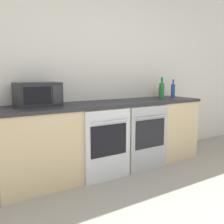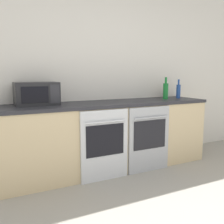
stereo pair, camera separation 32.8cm
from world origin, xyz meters
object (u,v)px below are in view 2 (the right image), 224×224
microwave (37,94)px  bottle_green (166,91)px  bottle_amber (166,92)px  oven_left (105,145)px  bottle_blue (178,91)px  oven_right (149,139)px

microwave → bottle_green: bottle_green is taller
bottle_amber → oven_left: bearing=-158.6°
bottle_green → bottle_amber: (0.14, 0.17, -0.04)m
bottle_green → bottle_blue: bottle_green is taller
bottle_amber → bottle_blue: size_ratio=0.76×
microwave → bottle_blue: size_ratio=1.73×
bottle_green → bottle_blue: size_ratio=1.12×
microwave → bottle_amber: bearing=1.7°
oven_right → bottle_blue: bearing=25.0°
oven_left → bottle_green: size_ratio=2.66×
oven_left → microwave: (-0.68, 0.44, 0.60)m
oven_right → oven_left: bearing=180.0°
oven_left → bottle_blue: bearing=14.4°
microwave → oven_left: bearing=-32.8°
oven_right → bottle_blue: bottle_blue is taller
oven_left → bottle_blue: bottle_blue is taller
microwave → bottle_amber: (1.95, 0.06, -0.05)m
oven_left → oven_right: (0.63, 0.00, 0.00)m
microwave → bottle_amber: microwave is taller
bottle_amber → bottle_green: bearing=-129.6°
oven_right → bottle_amber: bearing=37.7°
bottle_blue → bottle_amber: bearing=132.1°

